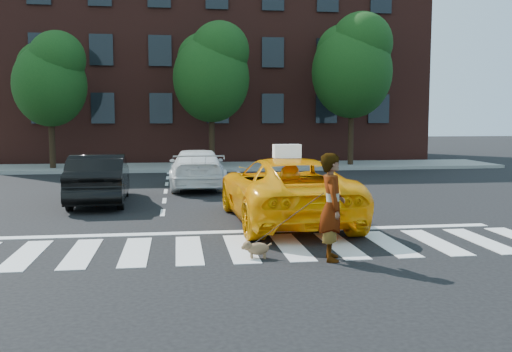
{
  "coord_description": "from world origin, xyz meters",
  "views": [
    {
      "loc": [
        -1.2,
        -10.82,
        2.55
      ],
      "look_at": [
        0.72,
        3.0,
        1.1
      ],
      "focal_mm": 40.0,
      "sensor_mm": 36.0,
      "label": 1
    }
  ],
  "objects_px": {
    "dog": "(256,248)",
    "tree_mid": "(212,69)",
    "taxi": "(285,189)",
    "white_suv": "(197,169)",
    "woman": "(332,207)",
    "tree_right": "(353,62)",
    "tree_left": "(50,76)",
    "black_sedan": "(100,179)"
  },
  "relations": [
    {
      "from": "taxi",
      "to": "tree_mid",
      "type": "bearing_deg",
      "value": -88.61
    },
    {
      "from": "dog",
      "to": "taxi",
      "type": "bearing_deg",
      "value": 72.48
    },
    {
      "from": "taxi",
      "to": "white_suv",
      "type": "height_order",
      "value": "taxi"
    },
    {
      "from": "dog",
      "to": "tree_mid",
      "type": "bearing_deg",
      "value": 90.32
    },
    {
      "from": "tree_left",
      "to": "black_sedan",
      "type": "height_order",
      "value": "tree_left"
    },
    {
      "from": "black_sedan",
      "to": "woman",
      "type": "height_order",
      "value": "woman"
    },
    {
      "from": "tree_mid",
      "to": "dog",
      "type": "height_order",
      "value": "tree_mid"
    },
    {
      "from": "tree_left",
      "to": "woman",
      "type": "height_order",
      "value": "tree_left"
    },
    {
      "from": "taxi",
      "to": "dog",
      "type": "relative_size",
      "value": 10.09
    },
    {
      "from": "dog",
      "to": "tree_right",
      "type": "bearing_deg",
      "value": 69.02
    },
    {
      "from": "tree_left",
      "to": "taxi",
      "type": "xyz_separation_m",
      "value": [
        8.37,
        -14.27,
        -3.65
      ]
    },
    {
      "from": "tree_left",
      "to": "tree_mid",
      "type": "height_order",
      "value": "tree_mid"
    },
    {
      "from": "woman",
      "to": "dog",
      "type": "distance_m",
      "value": 1.56
    },
    {
      "from": "woman",
      "to": "dog",
      "type": "bearing_deg",
      "value": 87.26
    },
    {
      "from": "woman",
      "to": "white_suv",
      "type": "bearing_deg",
      "value": 20.05
    },
    {
      "from": "tree_mid",
      "to": "black_sedan",
      "type": "distance_m",
      "value": 12.04
    },
    {
      "from": "black_sedan",
      "to": "woman",
      "type": "relative_size",
      "value": 2.31
    },
    {
      "from": "dog",
      "to": "white_suv",
      "type": "bearing_deg",
      "value": 95.16
    },
    {
      "from": "tree_mid",
      "to": "tree_right",
      "type": "bearing_deg",
      "value": -0.0
    },
    {
      "from": "woman",
      "to": "tree_mid",
      "type": "bearing_deg",
      "value": 12.58
    },
    {
      "from": "tree_mid",
      "to": "tree_right",
      "type": "height_order",
      "value": "tree_right"
    },
    {
      "from": "white_suv",
      "to": "taxi",
      "type": "bearing_deg",
      "value": 105.66
    },
    {
      "from": "tree_mid",
      "to": "taxi",
      "type": "relative_size",
      "value": 1.25
    },
    {
      "from": "taxi",
      "to": "dog",
      "type": "bearing_deg",
      "value": 68.96
    },
    {
      "from": "tree_mid",
      "to": "dog",
      "type": "xyz_separation_m",
      "value": [
        -0.35,
        -17.81,
        -4.66
      ]
    },
    {
      "from": "tree_mid",
      "to": "taxi",
      "type": "height_order",
      "value": "tree_mid"
    },
    {
      "from": "taxi",
      "to": "white_suv",
      "type": "xyz_separation_m",
      "value": [
        -1.9,
        6.95,
        -0.09
      ]
    },
    {
      "from": "white_suv",
      "to": "woman",
      "type": "bearing_deg",
      "value": 100.97
    },
    {
      "from": "tree_left",
      "to": "tree_right",
      "type": "xyz_separation_m",
      "value": [
        14.5,
        -0.0,
        0.82
      ]
    },
    {
      "from": "tree_right",
      "to": "woman",
      "type": "relative_size",
      "value": 4.01
    },
    {
      "from": "tree_left",
      "to": "tree_right",
      "type": "bearing_deg",
      "value": -0.0
    },
    {
      "from": "tree_left",
      "to": "taxi",
      "type": "relative_size",
      "value": 1.14
    },
    {
      "from": "black_sedan",
      "to": "tree_left",
      "type": "bearing_deg",
      "value": -74.05
    },
    {
      "from": "taxi",
      "to": "white_suv",
      "type": "bearing_deg",
      "value": -76.82
    },
    {
      "from": "tree_left",
      "to": "tree_mid",
      "type": "distance_m",
      "value": 7.51
    },
    {
      "from": "tree_mid",
      "to": "tree_right",
      "type": "xyz_separation_m",
      "value": [
        7.0,
        -0.0,
        0.41
      ]
    },
    {
      "from": "tree_right",
      "to": "woman",
      "type": "bearing_deg",
      "value": -108.4
    },
    {
      "from": "tree_mid",
      "to": "white_suv",
      "type": "distance_m",
      "value": 8.48
    },
    {
      "from": "tree_right",
      "to": "taxi",
      "type": "xyz_separation_m",
      "value": [
        -6.13,
        -14.27,
        -4.47
      ]
    },
    {
      "from": "tree_left",
      "to": "woman",
      "type": "xyz_separation_m",
      "value": [
        8.48,
        -18.1,
        -3.48
      ]
    },
    {
      "from": "tree_left",
      "to": "taxi",
      "type": "bearing_deg",
      "value": -59.62
    },
    {
      "from": "tree_left",
      "to": "white_suv",
      "type": "bearing_deg",
      "value": -48.54
    }
  ]
}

